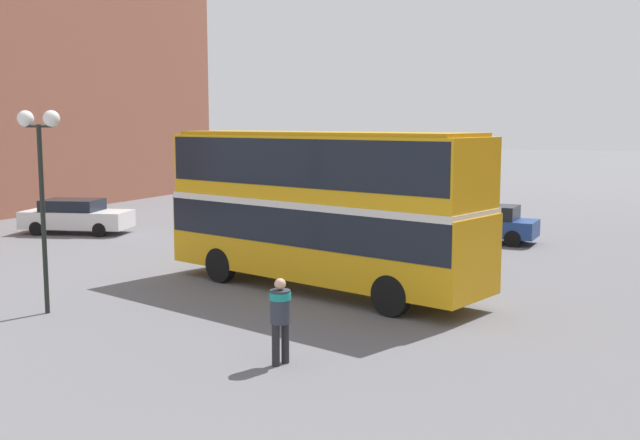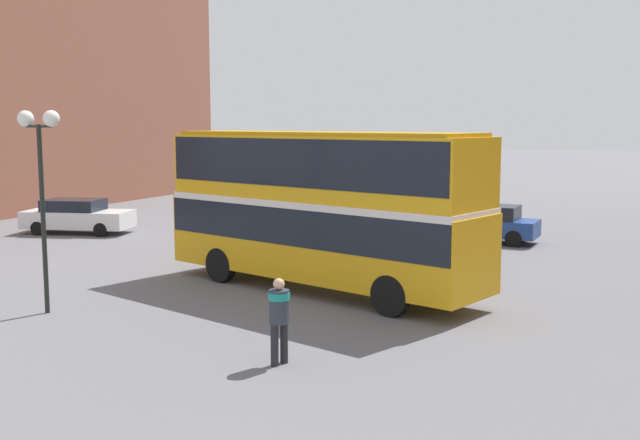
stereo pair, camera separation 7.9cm
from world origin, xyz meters
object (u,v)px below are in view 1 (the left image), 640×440
at_px(parked_car_kerb_near, 488,223).
at_px(parked_car_kerb_far, 313,198).
at_px(pedestrian_foreground, 280,312).
at_px(parked_car_side_street, 76,216).
at_px(street_lamp_twin_globe, 40,152).
at_px(double_decker_bus, 320,200).

height_order(parked_car_kerb_near, parked_car_kerb_far, parked_car_kerb_far).
distance_m(pedestrian_foreground, parked_car_side_street, 20.69).
distance_m(parked_car_kerb_near, parked_car_side_street, 17.84).
distance_m(pedestrian_foreground, parked_car_kerb_far, 25.33).
xyz_separation_m(parked_car_kerb_far, street_lamp_twin_globe, (2.39, -22.08, 3.30)).
xyz_separation_m(pedestrian_foreground, street_lamp_twin_globe, (-7.34, 1.30, 3.04)).
bearing_deg(parked_car_kerb_near, pedestrian_foreground, 90.41).
xyz_separation_m(pedestrian_foreground, parked_car_kerb_near, (0.80, 17.41, -0.32)).
bearing_deg(parked_car_kerb_far, parked_car_kerb_near, -30.93).
bearing_deg(parked_car_side_street, double_decker_bus, -37.95).
height_order(parked_car_kerb_near, street_lamp_twin_globe, street_lamp_twin_globe).
bearing_deg(double_decker_bus, street_lamp_twin_globe, -119.29).
bearing_deg(parked_car_kerb_far, parked_car_side_street, -123.11).
bearing_deg(parked_car_kerb_far, street_lamp_twin_globe, -85.20).
height_order(pedestrian_foreground, parked_car_kerb_far, pedestrian_foreground).
height_order(double_decker_bus, street_lamp_twin_globe, street_lamp_twin_globe).
height_order(parked_car_side_street, street_lamp_twin_globe, street_lamp_twin_globe).
relative_size(parked_car_kerb_far, street_lamp_twin_globe, 0.92).
relative_size(pedestrian_foreground, parked_car_kerb_far, 0.38).
bearing_deg(parked_car_kerb_near, street_lamp_twin_globe, 66.23).
bearing_deg(street_lamp_twin_globe, pedestrian_foreground, -10.03).
height_order(parked_car_kerb_near, parked_car_side_street, parked_car_kerb_near).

